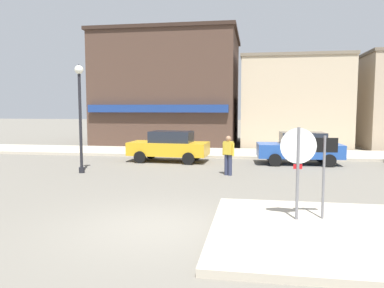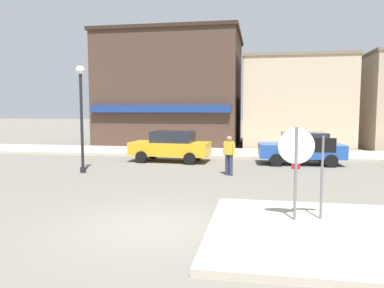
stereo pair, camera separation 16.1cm
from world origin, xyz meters
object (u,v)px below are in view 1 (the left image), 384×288
Objects in this scene: one_way_sign at (324,169)px; parked_car_nearest at (169,146)px; parked_car_second at (300,148)px; lamp_post at (80,103)px; pedestrian_crossing_near at (228,154)px; stop_sign at (298,161)px.

one_way_sign is 11.25m from parked_car_nearest.
parked_car_second is at bearing 86.35° from one_way_sign.
lamp_post reaches higher than pedestrian_crossing_near.
one_way_sign is at bearing -93.65° from parked_car_second.
one_way_sign is 9.82m from parked_car_second.
pedestrian_crossing_near is (3.24, -3.44, 0.06)m from parked_car_nearest.
parked_car_nearest is at bearing 121.38° from one_way_sign.
one_way_sign is 0.51× the size of parked_car_second.
parked_car_second is (0.62, 9.79, -0.52)m from one_way_sign.
parked_car_nearest and parked_car_second have the same top height.
lamp_post is 5.31m from parked_car_nearest.
one_way_sign reaches higher than pedestrian_crossing_near.
stop_sign is 0.51× the size of lamp_post.
pedestrian_crossing_near is at bearing 107.64° from stop_sign.
parked_car_second is at bearing 48.26° from pedestrian_crossing_near.
pedestrian_crossing_near is at bearing 113.05° from one_way_sign.
pedestrian_crossing_near is at bearing -131.74° from parked_car_second.
parked_car_nearest is at bearing -178.30° from parked_car_second.
parked_car_second is at bearing 1.70° from parked_car_nearest.
pedestrian_crossing_near is at bearing -46.77° from parked_car_nearest.
parked_car_second is (1.23, 9.96, -0.71)m from stop_sign.
lamp_post is 1.11× the size of parked_car_second.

